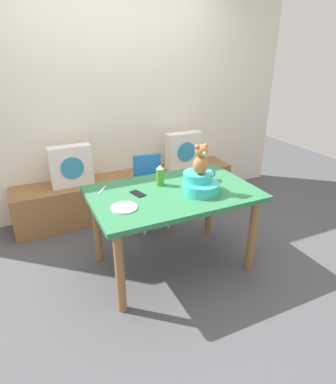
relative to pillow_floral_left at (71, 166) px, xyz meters
The scene contains 14 objects.
ground_plane 1.50m from the pillow_floral_left, 61.28° to the right, with size 8.00×8.00×0.00m, color #4C4C51.
back_wall 0.94m from the pillow_floral_left, 24.42° to the left, with size 4.40×0.10×2.60m, color silver.
window_bench 0.78m from the pillow_floral_left, ahead, with size 2.60×0.44×0.46m, color olive.
pillow_floral_left is the anchor object (origin of this frame).
pillow_floral_right 1.35m from the pillow_floral_left, ahead, with size 0.44×0.15×0.44m.
dining_table 1.33m from the pillow_floral_left, 61.28° to the right, with size 1.37×0.88×0.74m.
highchair 0.86m from the pillow_floral_left, 29.27° to the right, with size 0.35×0.47×0.79m.
infant_seat_teal 1.53m from the pillow_floral_left, 56.88° to the right, with size 0.30×0.33×0.16m.
teddy_bear 1.56m from the pillow_floral_left, 56.89° to the right, with size 0.13×0.12×0.25m.
ketchup_bottle 1.18m from the pillow_floral_left, 59.33° to the right, with size 0.07×0.07×0.18m.
coffee_mug 1.50m from the pillow_floral_left, 46.58° to the right, with size 0.12×0.08×0.09m.
dinner_plate_near 1.31m from the pillow_floral_left, 82.45° to the right, with size 0.20×0.20×0.01m, color white.
cell_phone 1.16m from the pillow_floral_left, 72.29° to the right, with size 0.07×0.14×0.01m, color black.
table_fork 0.91m from the pillow_floral_left, 83.30° to the right, with size 0.02×0.17×0.01m, color silver.
Camera 1 is at (-1.08, -2.20, 1.83)m, focal length 30.06 mm.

